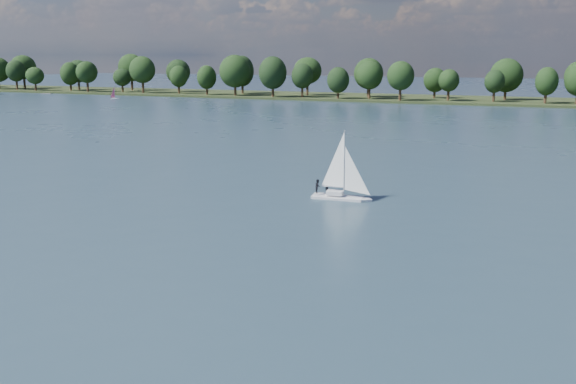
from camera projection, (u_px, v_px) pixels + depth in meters
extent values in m
plane|color=#233342|center=(365.00, 139.00, 121.21)|extent=(700.00, 700.00, 0.00)
cube|color=black|center=(453.00, 101.00, 222.37)|extent=(660.00, 40.00, 1.50)
cube|color=silver|center=(339.00, 199.00, 70.69)|extent=(6.19, 2.05, 0.72)
cube|color=silver|center=(339.00, 193.00, 70.54)|extent=(1.85, 1.18, 0.45)
cylinder|color=silver|center=(339.00, 163.00, 69.83)|extent=(0.11, 0.11, 7.18)
imported|color=black|center=(327.00, 186.00, 71.42)|extent=(0.40, 0.58, 1.55)
imported|color=black|center=(318.00, 186.00, 71.15)|extent=(0.72, 0.85, 1.55)
cube|color=white|center=(115.00, 99.00, 230.89)|extent=(3.03, 2.89, 0.48)
cylinder|color=silver|center=(115.00, 92.00, 230.38)|extent=(0.09, 0.09, 4.30)
cube|color=#545658|center=(47.00, 94.00, 261.54)|extent=(4.29, 2.66, 0.50)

